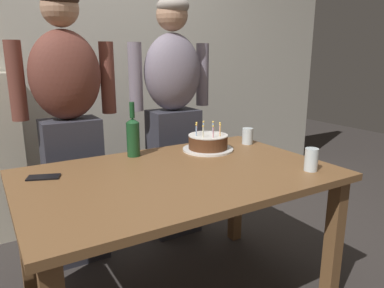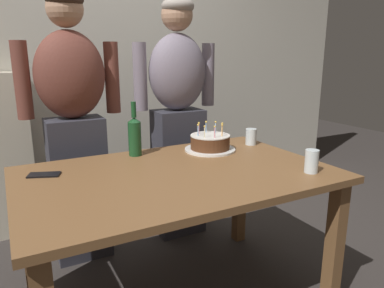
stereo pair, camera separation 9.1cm
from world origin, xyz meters
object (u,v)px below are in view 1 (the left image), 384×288
object	(u,v)px
birthday_cake	(208,143)
cell_phone	(44,177)
water_glass_near	(311,160)
person_woman_cardigan	(173,117)
water_glass_far	(247,136)
person_man_bearded	(70,127)
wine_bottle	(133,136)

from	to	relation	value
birthday_cake	cell_phone	xyz separation A→B (m)	(-0.93, -0.02, -0.04)
water_glass_near	person_woman_cardigan	xyz separation A→B (m)	(-0.21, 1.05, 0.08)
water_glass_far	person_woman_cardigan	bearing A→B (deg)	121.70
person_man_bearded	birthday_cake	bearing A→B (deg)	145.85
birthday_cake	cell_phone	world-z (taller)	birthday_cake
water_glass_near	cell_phone	distance (m)	1.28
person_man_bearded	wine_bottle	bearing A→B (deg)	126.26
wine_bottle	person_woman_cardigan	distance (m)	0.57
water_glass_near	birthday_cake	bearing A→B (deg)	110.80
birthday_cake	person_woman_cardigan	world-z (taller)	person_woman_cardigan
cell_phone	person_woman_cardigan	world-z (taller)	person_woman_cardigan
birthday_cake	water_glass_far	distance (m)	0.30
water_glass_near	wine_bottle	bearing A→B (deg)	133.10
water_glass_near	water_glass_far	distance (m)	0.59
water_glass_near	water_glass_far	size ratio (longest dim) A/B	1.11
water_glass_far	water_glass_near	bearing A→B (deg)	-98.00
wine_bottle	person_woman_cardigan	world-z (taller)	person_woman_cardigan
person_woman_cardigan	water_glass_near	bearing A→B (deg)	101.05
cell_phone	person_woman_cardigan	bearing A→B (deg)	48.40
water_glass_near	person_man_bearded	size ratio (longest dim) A/B	0.07
cell_phone	water_glass_far	bearing A→B (deg)	22.12
wine_bottle	person_woman_cardigan	size ratio (longest dim) A/B	0.19
birthday_cake	person_man_bearded	world-z (taller)	person_man_bearded
water_glass_far	birthday_cake	bearing A→B (deg)	-179.55
water_glass_near	water_glass_far	bearing A→B (deg)	82.00
water_glass_near	person_man_bearded	distance (m)	1.40
water_glass_near	person_woman_cardigan	size ratio (longest dim) A/B	0.07
birthday_cake	cell_phone	size ratio (longest dim) A/B	2.10
wine_bottle	person_man_bearded	bearing A→B (deg)	126.26
water_glass_near	cell_phone	size ratio (longest dim) A/B	0.79
birthday_cake	water_glass_far	size ratio (longest dim) A/B	2.95
birthday_cake	water_glass_far	world-z (taller)	birthday_cake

